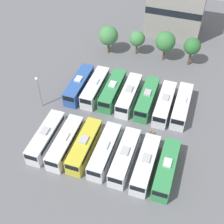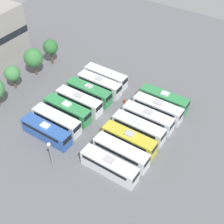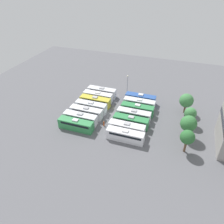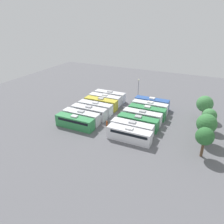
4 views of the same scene
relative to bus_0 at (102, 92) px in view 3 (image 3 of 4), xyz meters
name	(u,v)px [view 3 (image 3 of 4)]	position (x,y,z in m)	size (l,w,h in m)	color
ground_plane	(112,115)	(10.26, 7.24, -1.65)	(111.19, 111.19, 0.00)	slate
bus_0	(102,92)	(0.00, 0.00, 0.00)	(2.58, 10.16, 3.35)	silver
bus_1	(98,96)	(3.52, -0.06, 0.00)	(2.58, 10.16, 3.35)	white
bus_2	(95,101)	(6.78, 0.30, 0.00)	(2.58, 10.16, 3.35)	gold
bus_3	(91,107)	(10.27, 0.36, 0.00)	(2.58, 10.16, 3.35)	silver
bus_4	(86,112)	(13.65, 0.26, 0.00)	(2.58, 10.16, 3.35)	silver
bus_5	(80,118)	(17.11, -0.04, 0.00)	(2.58, 10.16, 3.35)	silver
bus_6	(76,124)	(20.33, 0.13, 0.00)	(2.58, 10.16, 3.35)	#338C4C
bus_7	(141,99)	(0.11, 14.04, 0.00)	(2.58, 10.16, 3.35)	#2D56A8
bus_8	(139,104)	(3.37, 14.39, 0.00)	(2.58, 10.16, 3.35)	silver
bus_9	(137,109)	(6.85, 14.63, 0.00)	(2.58, 10.16, 3.35)	#338C4C
bus_10	(134,115)	(10.26, 14.36, 0.00)	(2.58, 10.16, 3.35)	silver
bus_11	(131,121)	(13.76, 14.41, 0.00)	(2.58, 10.16, 3.35)	#338C4C
bus_12	(127,128)	(17.15, 14.15, 0.00)	(2.58, 10.16, 3.35)	silver
bus_13	(125,135)	(20.27, 14.62, 0.00)	(2.58, 10.16, 3.35)	silver
worker_person	(104,124)	(16.25, 6.99, -0.88)	(0.36, 0.36, 1.67)	#CC4C19
light_pole	(127,81)	(-5.04, 7.86, 3.17)	(0.60, 0.60, 6.99)	gray
tree_0	(186,101)	(1.28, 28.56, 2.72)	(4.31, 4.31, 6.56)	brown
tree_1	(190,113)	(7.47, 30.12, 2.25)	(3.46, 3.46, 5.66)	brown
tree_2	(189,124)	(13.74, 29.82, 2.99)	(4.31, 4.31, 6.82)	brown
tree_3	(187,137)	(19.45, 29.86, 2.93)	(3.58, 3.58, 6.43)	brown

